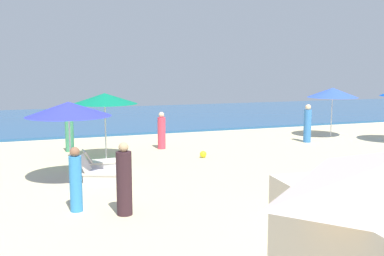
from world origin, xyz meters
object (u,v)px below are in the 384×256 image
Objects in this scene: lounge_chair_4_0 at (100,161)px; lounge_chair_0_0 at (101,172)px; beachgoer_1 at (76,181)px; beach_ball_1 at (203,154)px; umbrella_0 at (69,109)px; beachgoer_2 at (69,135)px; beachgoer_5 at (162,132)px; beachgoer_4 at (307,124)px; umbrella_4 at (105,99)px; umbrella_2 at (333,93)px; beachgoer_3 at (124,181)px.

lounge_chair_0_0 is at bearing 169.88° from lounge_chair_4_0.
beachgoer_1 reaches higher than beach_ball_1.
umbrella_0 is at bearing -157.82° from beach_ball_1.
beachgoer_5 reaches higher than beachgoer_2.
umbrella_4 is at bearing -74.29° from beachgoer_4.
umbrella_2 is (11.87, 4.78, 1.90)m from lounge_chair_0_0.
umbrella_0 is 1.00× the size of umbrella_4.
beachgoer_2 is at bearing 86.24° from umbrella_0.
beachgoer_2 is (-12.41, 0.44, -1.50)m from umbrella_2.
beachgoer_4 reaches higher than lounge_chair_0_0.
beach_ball_1 is at bearing 173.45° from beachgoer_2.
beachgoer_2 reaches higher than beach_ball_1.
beachgoer_3 is (0.63, -8.42, 0.12)m from beachgoer_2.
lounge_chair_0_0 is at bearing 70.34° from beachgoer_1.
beachgoer_2 is at bearing 87.76° from beachgoer_1.
beachgoer_1 reaches higher than beachgoer_5.
lounge_chair_0_0 is at bearing -101.13° from umbrella_4.
beachgoer_5 reaches higher than lounge_chair_4_0.
beachgoer_1 reaches higher than beachgoer_2.
beachgoer_4 is (10.42, -1.34, 0.14)m from beachgoer_2.
beachgoer_1 is at bearing -105.50° from umbrella_4.
umbrella_0 reaches higher than beachgoer_2.
umbrella_0 is 1.59× the size of beachgoer_1.
umbrella_0 is 11.44m from beachgoer_4.
umbrella_0 is 3.19m from umbrella_4.
umbrella_2 reaches higher than beachgoer_2.
umbrella_2 reaches higher than beachgoer_5.
lounge_chair_0_0 is 2.78m from beachgoer_1.
umbrella_4 is 1.92× the size of lounge_chair_4_0.
umbrella_0 is 9.72× the size of beach_ball_1.
beachgoer_4 is at bearing 134.66° from beachgoer_3.
umbrella_4 is 2.41m from lounge_chair_4_0.
umbrella_2 is 8.83m from beachgoer_5.
lounge_chair_0_0 is 5.26m from beachgoer_2.
umbrella_2 is 1.39× the size of beachgoer_4.
beachgoer_3 reaches higher than beach_ball_1.
umbrella_2 is 14.85m from beachgoer_1.
beachgoer_3 is at bearing 176.78° from beachgoer_5.
umbrella_0 is 5.82m from beach_ball_1.
beachgoer_1 is at bearing -91.77° from umbrella_0.
beachgoer_4 is at bearing -81.33° from lounge_chair_4_0.
umbrella_2 is 9.44× the size of beach_ball_1.
umbrella_4 is (0.60, 3.05, 2.00)m from lounge_chair_0_0.
lounge_chair_0_0 is at bearing 121.50° from beachgoer_2.
beachgoer_1 reaches higher than lounge_chair_4_0.
umbrella_0 reaches higher than beachgoer_4.
beachgoer_4 reaches higher than beachgoer_2.
beachgoer_5 is (-6.72, 0.68, -0.09)m from beachgoer_4.
lounge_chair_4_0 is 0.82× the size of beachgoer_1.
beachgoer_2 is at bearing 98.18° from beachgoer_5.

